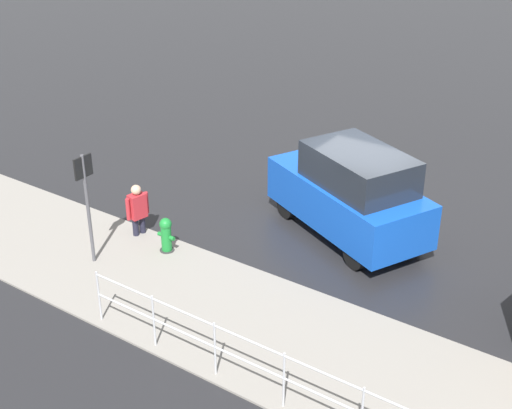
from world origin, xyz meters
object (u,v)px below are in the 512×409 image
object	(u,v)px
fire_hydrant	(166,236)
pedestrian	(137,208)
sign_post	(86,194)
moving_hatchback	(351,192)

from	to	relation	value
fire_hydrant	pedestrian	xyz separation A→B (m)	(0.98, -0.21, 0.28)
pedestrian	sign_post	size ratio (longest dim) A/B	0.51
moving_hatchback	pedestrian	world-z (taller)	moving_hatchback
fire_hydrant	moving_hatchback	bearing A→B (deg)	-134.05
moving_hatchback	fire_hydrant	xyz separation A→B (m)	(2.78, 2.87, -0.63)
pedestrian	sign_post	bearing A→B (deg)	90.82
moving_hatchback	pedestrian	distance (m)	4.62
sign_post	moving_hatchback	bearing A→B (deg)	-132.77
fire_hydrant	sign_post	bearing A→B (deg)	50.59
pedestrian	moving_hatchback	bearing A→B (deg)	-144.68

